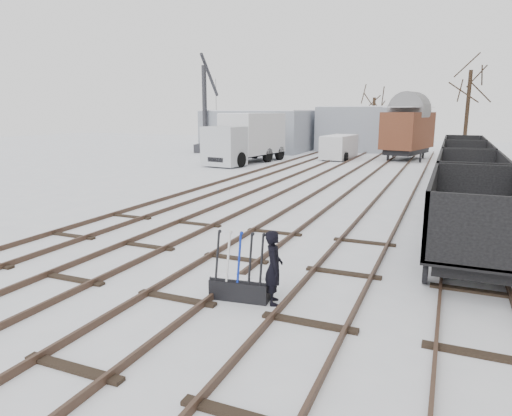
{
  "coord_description": "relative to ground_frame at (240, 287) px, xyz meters",
  "views": [
    {
      "loc": [
        5.24,
        -7.89,
        4.04
      ],
      "look_at": [
        0.04,
        4.33,
        1.2
      ],
      "focal_mm": 32.0,
      "sensor_mm": 36.0,
      "label": 1
    }
  ],
  "objects": [
    {
      "name": "freight_wagon_a",
      "position": [
        4.74,
        4.47,
        0.63
      ],
      "size": [
        2.34,
        5.85,
        2.39
      ],
      "color": "black",
      "rests_on": "ground"
    },
    {
      "name": "tracks",
      "position": [
        -1.26,
        13.1,
        -0.21
      ],
      "size": [
        13.9,
        52.0,
        0.16
      ],
      "color": "black",
      "rests_on": "ground"
    },
    {
      "name": "freight_wagon_c",
      "position": [
        4.74,
        17.27,
        0.63
      ],
      "size": [
        2.34,
        5.85,
        2.39
      ],
      "color": "black",
      "rests_on": "ground"
    },
    {
      "name": "shed_left",
      "position": [
        -14.26,
        35.43,
        1.76
      ],
      "size": [
        10.0,
        8.0,
        4.1
      ],
      "color": "#8C929E",
      "rests_on": "ground"
    },
    {
      "name": "lorry",
      "position": [
        -10.8,
        24.39,
        1.7
      ],
      "size": [
        3.59,
        8.75,
        3.86
      ],
      "rotation": [
        0.0,
        0.0,
        -0.14
      ],
      "color": "black",
      "rests_on": "ground"
    },
    {
      "name": "panel_van",
      "position": [
        -4.73,
        30.0,
        0.76
      ],
      "size": [
        2.38,
        4.73,
        2.02
      ],
      "rotation": [
        0.0,
        0.0,
        -0.09
      ],
      "color": "silver",
      "rests_on": "ground"
    },
    {
      "name": "freight_wagon_d",
      "position": [
        4.74,
        23.67,
        0.63
      ],
      "size": [
        2.34,
        5.85,
        2.39
      ],
      "color": "black",
      "rests_on": "ground"
    },
    {
      "name": "worker",
      "position": [
        0.75,
        0.1,
        0.52
      ],
      "size": [
        0.59,
        0.69,
        1.6
      ],
      "primitive_type": "imported",
      "rotation": [
        0.0,
        0.0,
        1.99
      ],
      "color": "black",
      "rests_on": "ground"
    },
    {
      "name": "tree_far_right",
      "position": [
        4.94,
        32.4,
        3.3
      ],
      "size": [
        0.3,
        0.3,
        7.17
      ],
      "primitive_type": "cylinder",
      "color": "black",
      "rests_on": "ground"
    },
    {
      "name": "ground",
      "position": [
        -1.26,
        -0.57,
        -0.28
      ],
      "size": [
        120.0,
        120.0,
        0.0
      ],
      "primitive_type": "plane",
      "color": "white",
      "rests_on": "ground"
    },
    {
      "name": "ground_frame",
      "position": [
        0.0,
        0.0,
        0.0
      ],
      "size": [
        1.34,
        0.57,
        1.49
      ],
      "rotation": [
        0.0,
        0.0,
        0.12
      ],
      "color": "black",
      "rests_on": "ground"
    },
    {
      "name": "box_van_wagon",
      "position": [
        0.57,
        31.79,
        2.24
      ],
      "size": [
        4.3,
        6.24,
        4.34
      ],
      "rotation": [
        0.0,
        0.0,
        -0.25
      ],
      "color": "black",
      "rests_on": "ground"
    },
    {
      "name": "freight_wagon_b",
      "position": [
        4.74,
        10.87,
        0.63
      ],
      "size": [
        2.34,
        5.85,
        2.39
      ],
      "color": "black",
      "rests_on": "ground"
    },
    {
      "name": "tree_far_left",
      "position": [
        -3.39,
        38.77,
        2.38
      ],
      "size": [
        0.3,
        0.3,
        5.32
      ],
      "primitive_type": "cylinder",
      "color": "black",
      "rests_on": "ground"
    },
    {
      "name": "crane",
      "position": [
        -18.26,
        31.31,
        2.17
      ],
      "size": [
        2.2,
        5.56,
        9.34
      ],
      "rotation": [
        0.0,
        0.0,
        0.21
      ],
      "color": "#29292D",
      "rests_on": "ground"
    },
    {
      "name": "shed_right",
      "position": [
        -5.26,
        39.43,
        1.96
      ],
      "size": [
        7.0,
        6.0,
        4.5
      ],
      "color": "#8C929E",
      "rests_on": "ground"
    }
  ]
}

